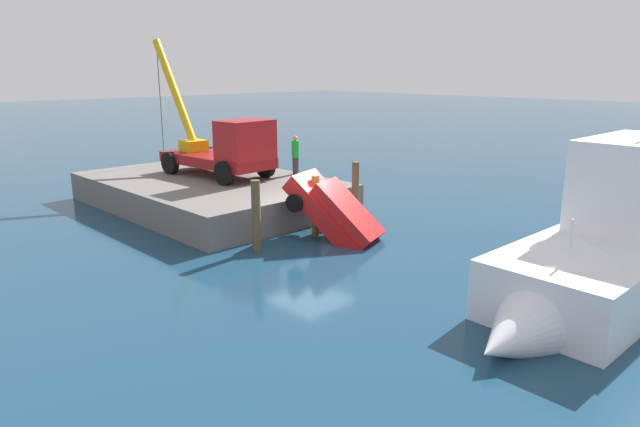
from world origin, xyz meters
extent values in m
plane|color=navy|center=(0.00, 0.00, 0.00)|extent=(200.00, 200.00, 0.00)
cube|color=slate|center=(-6.44, 0.00, 0.61)|extent=(11.27, 7.56, 1.21)
cube|color=maroon|center=(-6.73, 0.64, 1.94)|extent=(5.66, 2.64, 0.45)
cube|color=#AF1919|center=(-4.75, 0.77, 2.97)|extent=(1.69, 2.29, 1.62)
cylinder|color=black|center=(-4.88, 1.90, 1.71)|extent=(1.02, 0.37, 1.00)
cylinder|color=black|center=(-4.73, -0.37, 1.71)|extent=(1.02, 0.37, 1.00)
cylinder|color=black|center=(-8.73, 1.65, 1.71)|extent=(1.02, 0.37, 1.00)
cylinder|color=black|center=(-8.58, -0.63, 1.71)|extent=(1.02, 0.37, 1.00)
cylinder|color=#E5B20C|center=(-9.93, 0.61, 4.85)|extent=(3.42, 0.55, 4.78)
cube|color=#E5B20C|center=(-8.38, 0.53, 2.41)|extent=(1.00, 1.00, 0.50)
cylinder|color=#4C4C19|center=(-11.49, 0.70, 4.19)|extent=(0.04, 0.04, 5.89)
cylinder|color=#353535|center=(-4.55, 3.38, 1.59)|extent=(0.28, 0.28, 0.76)
cylinder|color=green|center=(-4.55, 3.38, 2.35)|extent=(0.34, 0.34, 0.76)
sphere|color=tan|center=(-4.55, 3.38, 2.84)|extent=(0.22, 0.22, 0.22)
cube|color=red|center=(1.18, 0.47, 0.47)|extent=(4.31, 2.88, 3.65)
cube|color=red|center=(1.35, 0.53, 1.02)|extent=(2.65, 2.16, 2.12)
cylinder|color=black|center=(1.89, 1.61, -0.88)|extent=(0.93, 0.49, 0.90)
cylinder|color=black|center=(2.43, -0.02, -0.88)|extent=(0.93, 0.49, 0.90)
cylinder|color=black|center=(-0.47, 0.83, 1.36)|extent=(0.93, 0.49, 0.90)
cylinder|color=black|center=(0.07, -0.80, 1.36)|extent=(0.93, 0.49, 0.90)
cube|color=white|center=(9.43, 3.16, 0.37)|extent=(3.51, 10.77, 2.26)
cone|color=white|center=(9.28, -2.18, 0.37)|extent=(3.31, 3.83, 3.20)
cylinder|color=silver|center=(9.33, -0.57, 2.00)|extent=(0.06, 0.06, 1.00)
cylinder|color=brown|center=(0.02, -2.46, 1.18)|extent=(0.30, 0.30, 2.37)
cylinder|color=brown|center=(0.12, 0.13, 1.10)|extent=(0.28, 0.28, 2.19)
cylinder|color=brown|center=(-0.19, 2.59, 1.18)|extent=(0.28, 0.28, 2.37)
camera|label=1|loc=(14.10, -13.33, 5.83)|focal=31.46mm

